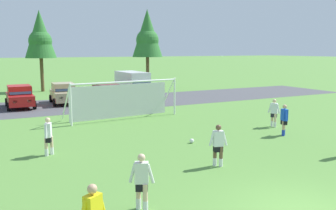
# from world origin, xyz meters

# --- Properties ---
(ground_plane) EXTENTS (400.00, 400.00, 0.00)m
(ground_plane) POSITION_xyz_m (0.00, 15.00, 0.00)
(ground_plane) COLOR #598C3D
(parking_lot_strip) EXTENTS (52.00, 8.40, 0.01)m
(parking_lot_strip) POSITION_xyz_m (0.00, 22.74, 0.00)
(parking_lot_strip) COLOR #4C4C51
(parking_lot_strip) RESTS_ON ground
(soccer_ball) EXTENTS (0.22, 0.22, 0.22)m
(soccer_ball) POSITION_xyz_m (1.23, 7.88, 0.11)
(soccer_ball) COLOR white
(soccer_ball) RESTS_ON ground
(soccer_goal) EXTENTS (7.56, 2.60, 2.57)m
(soccer_goal) POSITION_xyz_m (0.54, 15.67, 1.29)
(soccer_goal) COLOR white
(soccer_goal) RESTS_ON ground
(player_striker_near) EXTENTS (0.71, 0.34, 1.64)m
(player_striker_near) POSITION_xyz_m (0.30, 4.42, 0.82)
(player_striker_near) COLOR brown
(player_striker_near) RESTS_ON ground
(player_midfield_center) EXTENTS (0.40, 0.69, 1.64)m
(player_midfield_center) POSITION_xyz_m (-5.24, 8.96, 0.82)
(player_midfield_center) COLOR beige
(player_midfield_center) RESTS_ON ground
(player_defender_far) EXTENTS (0.45, 0.68, 1.64)m
(player_defender_far) POSITION_xyz_m (7.40, 8.88, 0.82)
(player_defender_far) COLOR beige
(player_defender_far) RESTS_ON ground
(player_winger_left) EXTENTS (0.38, 0.70, 1.64)m
(player_winger_left) POSITION_xyz_m (6.33, 7.02, 0.82)
(player_winger_left) COLOR tan
(player_winger_left) RESTS_ON ground
(player_trailing_back) EXTENTS (0.66, 0.47, 1.64)m
(player_trailing_back) POSITION_xyz_m (-3.85, 2.19, 0.82)
(player_trailing_back) COLOR beige
(player_trailing_back) RESTS_ON ground
(parked_car_slot_left) EXTENTS (2.10, 4.23, 1.72)m
(parked_car_slot_left) POSITION_xyz_m (-5.01, 23.35, 0.88)
(parked_car_slot_left) COLOR red
(parked_car_slot_left) RESTS_ON ground
(parked_car_slot_center_left) EXTENTS (2.22, 4.29, 1.72)m
(parked_car_slot_center_left) POSITION_xyz_m (-1.55, 23.95, 0.88)
(parked_car_slot_center_left) COLOR tan
(parked_car_slot_center_left) RESTS_ON ground
(parked_car_slot_center) EXTENTS (2.24, 4.30, 1.72)m
(parked_car_slot_center) POSITION_xyz_m (1.45, 21.64, 0.88)
(parked_car_slot_center) COLOR maroon
(parked_car_slot_center) RESTS_ON ground
(parked_car_slot_center_right) EXTENTS (2.27, 4.84, 2.52)m
(parked_car_slot_center_right) POSITION_xyz_m (4.42, 23.37, 1.34)
(parked_car_slot_center_right) COLOR silver
(parked_car_slot_center_right) RESTS_ON ground
(tree_mid_left) EXTENTS (3.23, 3.23, 8.62)m
(tree_mid_left) POSITION_xyz_m (-1.72, 34.11, 5.92)
(tree_mid_left) COLOR brown
(tree_mid_left) RESTS_ON ground
(tree_center_back) EXTENTS (3.31, 3.31, 8.83)m
(tree_center_back) POSITION_xyz_m (8.89, 30.03, 6.06)
(tree_center_back) COLOR brown
(tree_center_back) RESTS_ON ground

